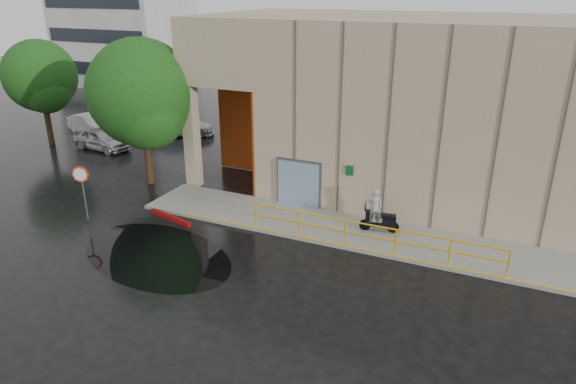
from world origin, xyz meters
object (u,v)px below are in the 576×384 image
at_px(car_c, 180,126).
at_px(tree_far, 41,79).
at_px(scooter, 380,215).
at_px(car_a, 102,139).
at_px(person, 375,207).
at_px(car_b, 92,124).
at_px(stop_sign, 82,181).
at_px(red_curb, 171,218).
at_px(tree_near, 143,98).

distance_m(car_c, tree_far, 8.63).
distance_m(scooter, car_a, 18.90).
bearing_deg(tree_far, person, -9.09).
height_order(scooter, car_b, scooter).
bearing_deg(car_b, stop_sign, -120.80).
bearing_deg(stop_sign, scooter, 17.84).
height_order(red_curb, tree_near, tree_near).
xyz_separation_m(stop_sign, tree_far, (-10.26, 7.60, 2.30)).
distance_m(car_b, tree_near, 11.98).
bearing_deg(person, scooter, 121.48).
xyz_separation_m(car_b, tree_far, (-0.40, -3.01, 3.41)).
bearing_deg(person, car_c, -37.24).
height_order(car_a, tree_far, tree_far).
distance_m(car_b, tree_far, 4.57).
distance_m(scooter, red_curb, 8.78).
relative_size(red_curb, car_a, 0.63).
bearing_deg(red_curb, scooter, 14.94).
relative_size(person, red_curb, 0.68).
xyz_separation_m(stop_sign, car_c, (-4.25, 12.75, -1.14)).
bearing_deg(stop_sign, car_c, 108.54).
height_order(stop_sign, tree_far, tree_far).
bearing_deg(car_a, tree_far, 105.11).
distance_m(person, stop_sign, 12.08).
xyz_separation_m(red_curb, car_c, (-7.46, 11.28, 0.55)).
bearing_deg(car_a, person, -96.06).
height_order(car_c, tree_far, tree_far).
bearing_deg(tree_far, red_curb, -24.45).
distance_m(car_c, tree_near, 9.85).
relative_size(red_curb, tree_near, 0.34).
distance_m(tree_near, tree_far, 10.50).
relative_size(tree_near, tree_far, 1.11).
xyz_separation_m(scooter, stop_sign, (-11.66, -3.73, 0.94)).
bearing_deg(tree_near, scooter, -4.08).
distance_m(stop_sign, car_b, 14.53).
bearing_deg(tree_far, car_a, 8.67).
height_order(red_curb, car_a, car_a).
relative_size(stop_sign, red_curb, 1.01).
height_order(tree_near, tree_far, tree_near).
bearing_deg(red_curb, car_b, 145.05).
xyz_separation_m(car_a, tree_far, (-3.55, -0.54, 3.43)).
distance_m(car_a, car_c, 5.23).
relative_size(person, tree_far, 0.25).
height_order(red_curb, car_c, car_c).
xyz_separation_m(scooter, car_c, (-15.92, 9.02, -0.20)).
bearing_deg(red_curb, person, 18.27).
xyz_separation_m(person, tree_near, (-11.52, 0.43, 3.40)).
distance_m(person, tree_near, 12.02).
bearing_deg(scooter, red_curb, -176.74).
bearing_deg(car_c, scooter, -145.21).
bearing_deg(stop_sign, person, 20.25).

